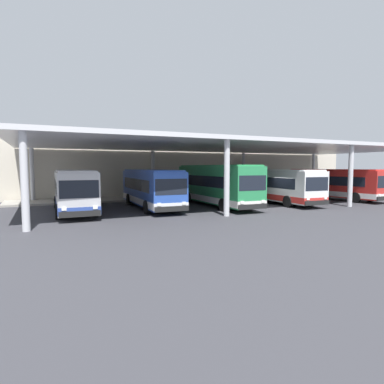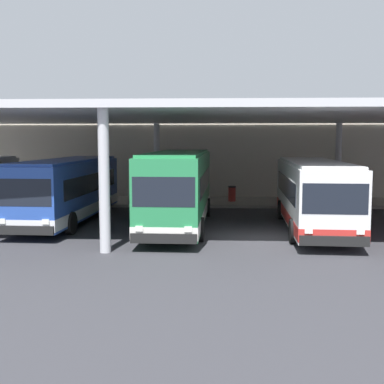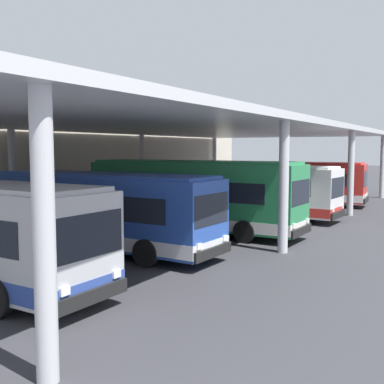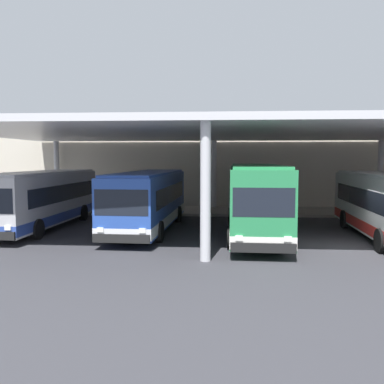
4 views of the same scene
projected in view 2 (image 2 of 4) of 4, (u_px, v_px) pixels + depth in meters
name	position (u px, v px, depth m)	size (l,w,h in m)	color
ground_plane	(266.00, 240.00, 20.25)	(200.00, 200.00, 0.00)	#333338
platform_kerb	(248.00, 202.00, 31.91)	(42.00, 4.50, 0.18)	gray
station_building_facade	(245.00, 150.00, 34.79)	(48.00, 1.60, 6.80)	beige
canopy_shelter	(257.00, 117.00, 25.15)	(40.00, 17.00, 5.55)	silver
bus_second_bay	(68.00, 189.00, 24.54)	(3.00, 10.62, 3.17)	#284CA8
bus_middle_bay	(179.00, 188.00, 23.29)	(2.91, 11.39, 3.57)	#28844C
bus_far_bay	(313.00, 194.00, 22.46)	(3.09, 10.64, 3.17)	white
bench_waiting	(189.00, 193.00, 32.10)	(1.80, 0.45, 0.92)	#4C515B
trash_bin	(232.00, 194.00, 31.64)	(0.52, 0.52, 0.98)	maroon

